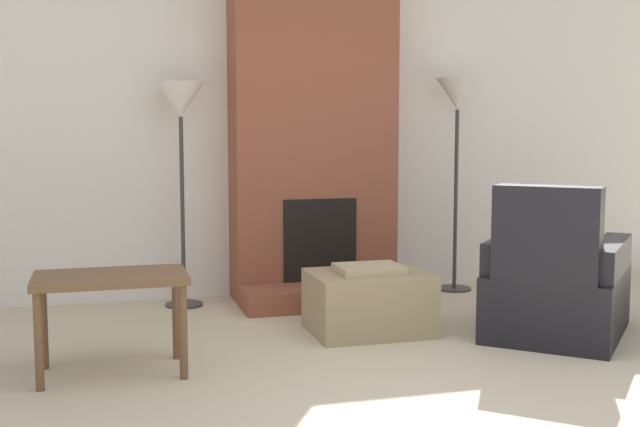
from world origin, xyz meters
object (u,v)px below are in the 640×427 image
at_px(floor_lamp_left, 181,113).
at_px(floor_lamp_right, 457,107).
at_px(ottoman, 369,301).
at_px(side_table, 111,288).
at_px(armchair, 556,291).

distance_m(floor_lamp_left, floor_lamp_right, 2.17).
height_order(ottoman, floor_lamp_right, floor_lamp_right).
xyz_separation_m(ottoman, side_table, (-1.60, -0.46, 0.26)).
bearing_deg(floor_lamp_right, side_table, -150.22).
distance_m(side_table, floor_lamp_right, 3.28).
bearing_deg(ottoman, floor_lamp_left, 134.10).
bearing_deg(floor_lamp_right, ottoman, -135.44).
bearing_deg(side_table, ottoman, 15.97).
relative_size(armchair, floor_lamp_left, 0.78).
bearing_deg(ottoman, armchair, -20.29).
bearing_deg(armchair, floor_lamp_left, 7.53).
height_order(armchair, floor_lamp_right, floor_lamp_right).
bearing_deg(armchair, ottoman, 22.04).
height_order(side_table, floor_lamp_right, floor_lamp_right).
xyz_separation_m(ottoman, floor_lamp_left, (-1.06, 1.09, 1.21)).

